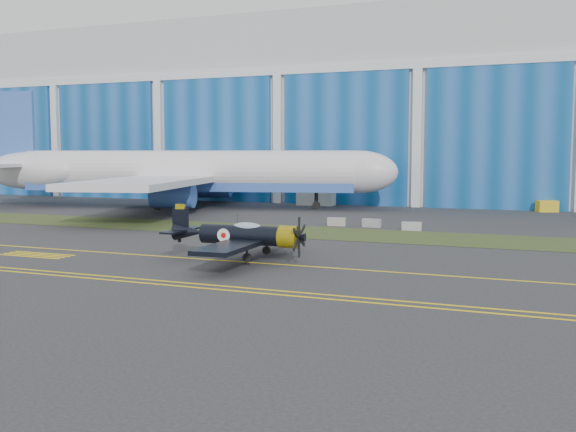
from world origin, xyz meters
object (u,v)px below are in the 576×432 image
at_px(jetliner, 188,126).
at_px(tug, 547,206).
at_px(warbird, 241,235).
at_px(shipping_container, 316,197).

xyz_separation_m(jetliner, tug, (48.21, 12.31, -10.95)).
height_order(warbird, shipping_container, warbird).
distance_m(jetliner, tug, 50.94).
height_order(warbird, jetliner, jetliner).
bearing_deg(warbird, shipping_container, 101.06).
bearing_deg(tug, shipping_container, 158.25).
distance_m(shipping_container, tug, 32.66).
relative_size(warbird, jetliner, 0.19).
xyz_separation_m(warbird, jetliner, (-28.42, 40.37, 9.76)).
xyz_separation_m(warbird, tug, (19.79, 52.68, -1.19)).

